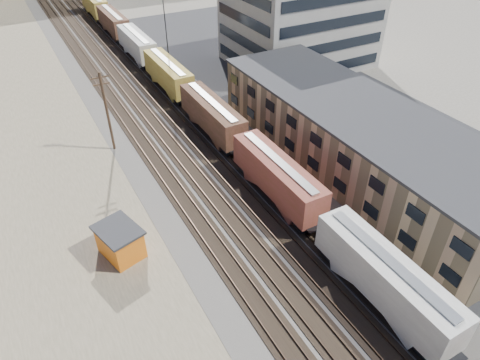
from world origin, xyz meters
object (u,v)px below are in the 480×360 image
freight_train (188,92)px  parked_car_blue (284,64)px  maintenance_shed (120,241)px  utility_pole_north (107,111)px

freight_train → parked_car_blue: (20.66, 6.64, -2.04)m
freight_train → maintenance_shed: 28.32m
maintenance_shed → utility_pole_north: bearing=76.5°
maintenance_shed → parked_car_blue: bearing=38.4°
utility_pole_north → parked_car_blue: utility_pole_north is taller
parked_car_blue → freight_train: bearing=179.5°
maintenance_shed → parked_car_blue: size_ratio=0.90×
utility_pole_north → maintenance_shed: 18.77m
utility_pole_north → maintenance_shed: bearing=-103.5°
freight_train → parked_car_blue: 21.80m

